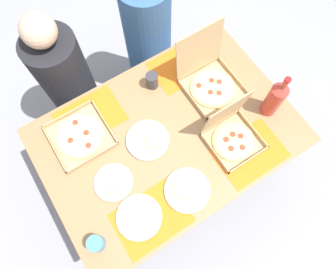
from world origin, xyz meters
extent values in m
plane|color=gray|center=(0.00, 0.00, 0.00)|extent=(6.00, 6.00, 0.00)
cylinder|color=#3F3328|center=(-0.63, -0.42, 0.36)|extent=(0.07, 0.07, 0.72)
cylinder|color=#3F3328|center=(0.63, -0.42, 0.36)|extent=(0.07, 0.07, 0.72)
cylinder|color=#3F3328|center=(-0.63, 0.42, 0.36)|extent=(0.07, 0.07, 0.72)
cylinder|color=#3F3328|center=(0.63, 0.42, 0.36)|extent=(0.07, 0.07, 0.72)
cube|color=#936D47|center=(0.00, 0.00, 0.73)|extent=(1.38, 0.96, 0.03)
cube|color=orange|center=(-0.31, -0.33, 0.75)|extent=(0.36, 0.26, 0.00)
cube|color=orange|center=(0.31, -0.33, 0.75)|extent=(0.36, 0.26, 0.00)
cube|color=orange|center=(-0.31, 0.33, 0.75)|extent=(0.36, 0.26, 0.00)
cube|color=orange|center=(0.31, 0.33, 0.75)|extent=(0.36, 0.26, 0.00)
cube|color=tan|center=(-0.41, 0.25, 0.75)|extent=(0.31, 0.31, 0.01)
cube|color=tan|center=(-0.56, 0.25, 0.77)|extent=(0.01, 0.31, 0.03)
cube|color=tan|center=(-0.26, 0.25, 0.77)|extent=(0.01, 0.31, 0.03)
cube|color=tan|center=(-0.41, 0.10, 0.77)|extent=(0.31, 0.01, 0.03)
cube|color=tan|center=(-0.41, 0.40, 0.77)|extent=(0.31, 0.01, 0.03)
cylinder|color=#E0B76B|center=(-0.41, 0.25, 0.76)|extent=(0.27, 0.27, 0.01)
cylinder|color=#EFD67F|center=(-0.41, 0.25, 0.77)|extent=(0.24, 0.24, 0.00)
cylinder|color=red|center=(-0.37, 0.24, 0.77)|extent=(0.03, 0.03, 0.00)
cylinder|color=red|center=(-0.39, 0.33, 0.77)|extent=(0.03, 0.03, 0.00)
cylinder|color=red|center=(-0.46, 0.25, 0.77)|extent=(0.03, 0.03, 0.00)
cylinder|color=red|center=(-0.40, 0.17, 0.77)|extent=(0.03, 0.03, 0.00)
cube|color=tan|center=(0.27, -0.23, 0.75)|extent=(0.26, 0.26, 0.01)
cube|color=tan|center=(0.15, -0.23, 0.77)|extent=(0.01, 0.26, 0.03)
cube|color=tan|center=(0.40, -0.23, 0.77)|extent=(0.01, 0.26, 0.03)
cube|color=tan|center=(0.27, -0.36, 0.77)|extent=(0.26, 0.01, 0.03)
cube|color=tan|center=(0.27, -0.10, 0.77)|extent=(0.26, 0.01, 0.03)
cylinder|color=#E0B76B|center=(0.27, -0.23, 0.76)|extent=(0.23, 0.23, 0.01)
cylinder|color=#EFD67F|center=(0.27, -0.23, 0.77)|extent=(0.21, 0.21, 0.00)
cylinder|color=red|center=(0.32, -0.23, 0.77)|extent=(0.03, 0.03, 0.00)
cylinder|color=red|center=(0.29, -0.20, 0.77)|extent=(0.03, 0.03, 0.00)
cylinder|color=red|center=(0.24, -0.20, 0.77)|extent=(0.03, 0.03, 0.00)
cylinder|color=red|center=(0.23, -0.26, 0.77)|extent=(0.03, 0.03, 0.00)
cylinder|color=red|center=(0.29, -0.28, 0.77)|extent=(0.03, 0.03, 0.00)
cube|color=tan|center=(0.27, -0.11, 0.91)|extent=(0.26, 0.04, 0.26)
cube|color=tan|center=(0.37, 0.10, 0.75)|extent=(0.30, 0.30, 0.01)
cube|color=tan|center=(0.23, 0.10, 0.77)|extent=(0.01, 0.30, 0.03)
cube|color=tan|center=(0.52, 0.10, 0.77)|extent=(0.01, 0.30, 0.03)
cube|color=tan|center=(0.37, -0.05, 0.77)|extent=(0.30, 0.01, 0.03)
cube|color=tan|center=(0.37, 0.24, 0.77)|extent=(0.30, 0.01, 0.03)
cylinder|color=#E0B76B|center=(0.37, 0.10, 0.76)|extent=(0.26, 0.26, 0.01)
cylinder|color=#EFD67F|center=(0.37, 0.10, 0.77)|extent=(0.23, 0.23, 0.00)
cylinder|color=red|center=(0.42, 0.11, 0.77)|extent=(0.03, 0.03, 0.00)
cylinder|color=red|center=(0.39, 0.14, 0.77)|extent=(0.03, 0.03, 0.00)
cylinder|color=red|center=(0.31, 0.15, 0.77)|extent=(0.03, 0.03, 0.00)
cylinder|color=red|center=(0.34, 0.08, 0.77)|extent=(0.03, 0.03, 0.00)
cylinder|color=red|center=(0.38, 0.05, 0.77)|extent=(0.03, 0.03, 0.00)
cube|color=tan|center=(0.37, 0.26, 0.93)|extent=(0.30, 0.04, 0.30)
cylinder|color=white|center=(-0.36, -0.29, 0.75)|extent=(0.22, 0.22, 0.01)
cylinder|color=white|center=(-0.36, -0.29, 0.76)|extent=(0.23, 0.23, 0.01)
cylinder|color=white|center=(-0.08, -0.31, 0.75)|extent=(0.22, 0.22, 0.01)
cylinder|color=white|center=(-0.08, -0.31, 0.76)|extent=(0.23, 0.23, 0.01)
cylinder|color=#E0B76B|center=(-0.11, -0.30, 0.77)|extent=(0.09, 0.09, 0.01)
cylinder|color=#EFD67F|center=(-0.11, -0.30, 0.77)|extent=(0.08, 0.08, 0.00)
cylinder|color=white|center=(-0.11, 0.03, 0.75)|extent=(0.22, 0.22, 0.01)
cylinder|color=white|center=(-0.11, 0.03, 0.76)|extent=(0.23, 0.23, 0.01)
cylinder|color=#E0B76B|center=(-0.10, 0.01, 0.77)|extent=(0.09, 0.09, 0.01)
cylinder|color=#EFD67F|center=(-0.10, 0.01, 0.77)|extent=(0.08, 0.08, 0.00)
cylinder|color=white|center=(-0.38, -0.07, 0.75)|extent=(0.19, 0.19, 0.01)
cylinder|color=white|center=(-0.38, -0.07, 0.76)|extent=(0.20, 0.20, 0.01)
cylinder|color=#E0B76B|center=(-0.39, -0.09, 0.77)|extent=(0.08, 0.08, 0.01)
cylinder|color=#EFD67F|center=(-0.39, -0.09, 0.77)|extent=(0.07, 0.07, 0.00)
cylinder|color=#B2382D|center=(0.56, -0.18, 0.86)|extent=(0.09, 0.09, 0.22)
cone|color=#B2382D|center=(0.56, -0.18, 0.98)|extent=(0.09, 0.09, 0.04)
cylinder|color=#B2382D|center=(0.56, -0.18, 1.03)|extent=(0.03, 0.03, 0.06)
cylinder|color=red|center=(0.56, -0.18, 1.06)|extent=(0.03, 0.03, 0.01)
cylinder|color=teal|center=(-0.59, -0.29, 0.79)|extent=(0.08, 0.08, 0.09)
cylinder|color=#333338|center=(0.09, 0.31, 0.80)|extent=(0.07, 0.07, 0.10)
cylinder|color=black|center=(-0.31, 0.74, 0.47)|extent=(0.32, 0.32, 0.95)
sphere|color=#D1A889|center=(-0.31, 0.74, 1.05)|extent=(0.19, 0.19, 0.19)
cylinder|color=#33598C|center=(0.31, 0.74, 0.51)|extent=(0.32, 0.32, 1.02)
camera|label=1|loc=(-0.33, -0.51, 2.30)|focal=32.50mm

